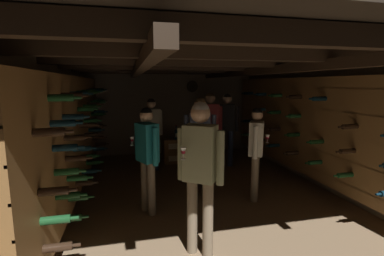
% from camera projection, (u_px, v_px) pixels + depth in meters
% --- Properties ---
extents(ground_plane, '(8.40, 8.40, 0.00)m').
position_uv_depth(ground_plane, '(201.00, 194.00, 4.94)').
color(ground_plane, '#8C7051').
extents(room_shell, '(4.72, 6.52, 2.41)m').
position_uv_depth(room_shell, '(197.00, 113.00, 4.98)').
color(room_shell, gray).
rests_on(room_shell, ground_plane).
extents(wine_crate_stack, '(0.52, 0.35, 0.60)m').
position_uv_depth(wine_crate_stack, '(174.00, 151.00, 6.90)').
color(wine_crate_stack, brown).
rests_on(wine_crate_stack, ground_plane).
extents(display_bottle, '(0.08, 0.08, 0.35)m').
position_uv_depth(display_bottle, '(176.00, 134.00, 6.80)').
color(display_bottle, '#0F2838').
rests_on(display_bottle, wine_crate_stack).
extents(person_host_center, '(0.53, 0.28, 1.71)m').
position_uv_depth(person_host_center, '(200.00, 137.00, 4.72)').
color(person_host_center, '#4C473D').
rests_on(person_host_center, ground_plane).
extents(person_guest_mid_left, '(0.42, 0.49, 1.60)m').
position_uv_depth(person_guest_mid_left, '(147.00, 151.00, 4.11)').
color(person_guest_mid_left, brown).
rests_on(person_guest_mid_left, ground_plane).
extents(person_guest_near_left, '(0.46, 0.38, 1.74)m').
position_uv_depth(person_guest_near_left, '(200.00, 164.00, 3.06)').
color(person_guest_near_left, brown).
rests_on(person_guest_near_left, ground_plane).
extents(person_guest_far_right, '(0.51, 0.33, 1.71)m').
position_uv_depth(person_guest_far_right, '(227.00, 123.00, 6.52)').
color(person_guest_far_right, '#232D4C').
rests_on(person_guest_far_right, ground_plane).
extents(person_guest_mid_right, '(0.36, 0.48, 1.55)m').
position_uv_depth(person_guest_mid_right, '(256.00, 146.00, 4.61)').
color(person_guest_mid_right, brown).
rests_on(person_guest_mid_right, ground_plane).
extents(person_guest_rear_center, '(0.54, 0.33, 1.75)m').
position_uv_depth(person_guest_rear_center, '(210.00, 124.00, 6.00)').
color(person_guest_rear_center, brown).
rests_on(person_guest_rear_center, ground_plane).
extents(person_guest_far_left, '(0.50, 0.42, 1.62)m').
position_uv_depth(person_guest_far_left, '(152.00, 128.00, 6.14)').
color(person_guest_far_left, '#232D4C').
rests_on(person_guest_far_left, ground_plane).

